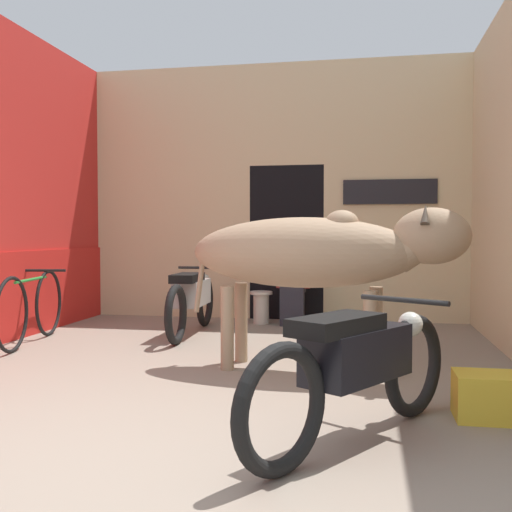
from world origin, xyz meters
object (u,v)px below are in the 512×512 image
object	(u,v)px
cow	(319,253)
crate	(492,397)
motorcycle_near	(357,364)
shopkeeper_seated	(293,277)
motorcycle_far	(192,297)
bicycle	(32,307)
plastic_stool	(261,306)

from	to	relation	value
cow	crate	xyz separation A→B (m)	(1.14, -1.06, -0.83)
motorcycle_near	shopkeeper_seated	world-z (taller)	shopkeeper_seated
motorcycle_far	bicycle	size ratio (longest dim) A/B	1.12
cow	shopkeeper_seated	world-z (taller)	cow
bicycle	cow	bearing A→B (deg)	-13.72
shopkeeper_seated	plastic_stool	size ratio (longest dim) A/B	2.79
motorcycle_near	bicycle	size ratio (longest dim) A/B	0.98
motorcycle_near	bicycle	xyz separation A→B (m)	(-3.33, 2.34, -0.05)
motorcycle_far	shopkeeper_seated	bearing A→B (deg)	42.85
cow	shopkeeper_seated	bearing A→B (deg)	101.48
shopkeeper_seated	crate	distance (m)	3.96
cow	plastic_stool	world-z (taller)	cow
cow	motorcycle_near	xyz separation A→B (m)	(0.34, -1.61, -0.55)
shopkeeper_seated	bicycle	bearing A→B (deg)	-144.41
cow	motorcycle_near	bearing A→B (deg)	-78.24
motorcycle_near	plastic_stool	world-z (taller)	motorcycle_near
bicycle	crate	xyz separation A→B (m)	(4.13, -1.79, -0.23)
bicycle	crate	size ratio (longest dim) A/B	3.80
shopkeeper_seated	crate	xyz separation A→B (m)	(1.65, -3.57, -0.45)
motorcycle_near	crate	bearing A→B (deg)	34.28
cow	plastic_stool	xyz separation A→B (m)	(-0.91, 2.51, -0.75)
shopkeeper_seated	crate	world-z (taller)	shopkeeper_seated
motorcycle_far	crate	size ratio (longest dim) A/B	4.25
motorcycle_near	bicycle	bearing A→B (deg)	144.89
motorcycle_near	motorcycle_far	xyz separation A→B (m)	(-1.87, 3.17, -0.01)
motorcycle_far	plastic_stool	world-z (taller)	motorcycle_far
motorcycle_near	motorcycle_far	world-z (taller)	motorcycle_near
bicycle	motorcycle_far	bearing A→B (deg)	29.52
cow	shopkeeper_seated	distance (m)	2.59
crate	motorcycle_near	bearing A→B (deg)	-145.72
motorcycle_near	plastic_stool	distance (m)	4.31
plastic_stool	crate	distance (m)	4.12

